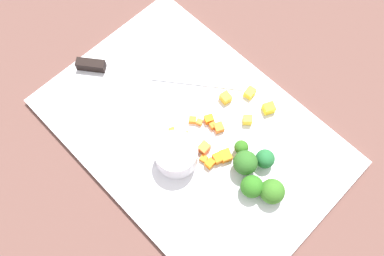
% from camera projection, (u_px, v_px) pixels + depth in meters
% --- Properties ---
extents(ground_plane, '(4.00, 4.00, 0.00)m').
position_uv_depth(ground_plane, '(192.00, 133.00, 0.71)').
color(ground_plane, brown).
extents(cutting_board, '(0.53, 0.37, 0.01)m').
position_uv_depth(cutting_board, '(192.00, 131.00, 0.71)').
color(cutting_board, white).
rests_on(cutting_board, ground_plane).
extents(prep_bowl, '(0.07, 0.07, 0.05)m').
position_uv_depth(prep_bowl, '(176.00, 155.00, 0.66)').
color(prep_bowl, white).
rests_on(prep_bowl, cutting_board).
extents(chef_knife, '(0.27, 0.22, 0.02)m').
position_uv_depth(chef_knife, '(134.00, 71.00, 0.75)').
color(chef_knife, silver).
rests_on(chef_knife, cutting_board).
extents(carrot_dice_0, '(0.01, 0.01, 0.01)m').
position_uv_depth(carrot_dice_0, '(199.00, 122.00, 0.70)').
color(carrot_dice_0, orange).
rests_on(carrot_dice_0, cutting_board).
extents(carrot_dice_1, '(0.01, 0.01, 0.01)m').
position_uv_depth(carrot_dice_1, '(213.00, 126.00, 0.70)').
color(carrot_dice_1, orange).
rests_on(carrot_dice_1, cutting_board).
extents(carrot_dice_2, '(0.02, 0.01, 0.01)m').
position_uv_depth(carrot_dice_2, '(204.00, 159.00, 0.68)').
color(carrot_dice_2, orange).
rests_on(carrot_dice_2, cutting_board).
extents(carrot_dice_3, '(0.02, 0.02, 0.01)m').
position_uv_depth(carrot_dice_3, '(209.00, 119.00, 0.70)').
color(carrot_dice_3, orange).
rests_on(carrot_dice_3, cutting_board).
extents(carrot_dice_4, '(0.01, 0.02, 0.01)m').
position_uv_depth(carrot_dice_4, '(210.00, 163.00, 0.67)').
color(carrot_dice_4, orange).
rests_on(carrot_dice_4, cutting_board).
extents(carrot_dice_5, '(0.02, 0.01, 0.01)m').
position_uv_depth(carrot_dice_5, '(172.00, 131.00, 0.70)').
color(carrot_dice_5, orange).
rests_on(carrot_dice_5, cutting_board).
extents(carrot_dice_6, '(0.03, 0.02, 0.02)m').
position_uv_depth(carrot_dice_6, '(226.00, 156.00, 0.68)').
color(carrot_dice_6, orange).
rests_on(carrot_dice_6, cutting_board).
extents(carrot_dice_7, '(0.02, 0.02, 0.02)m').
position_uv_depth(carrot_dice_7, '(218.00, 158.00, 0.67)').
color(carrot_dice_7, orange).
rests_on(carrot_dice_7, cutting_board).
extents(carrot_dice_8, '(0.02, 0.02, 0.02)m').
position_uv_depth(carrot_dice_8, '(204.00, 148.00, 0.68)').
color(carrot_dice_8, orange).
rests_on(carrot_dice_8, cutting_board).
extents(carrot_dice_9, '(0.02, 0.02, 0.01)m').
position_uv_depth(carrot_dice_9, '(193.00, 120.00, 0.71)').
color(carrot_dice_9, orange).
rests_on(carrot_dice_9, cutting_board).
extents(carrot_dice_10, '(0.01, 0.01, 0.01)m').
position_uv_depth(carrot_dice_10, '(184.00, 133.00, 0.70)').
color(carrot_dice_10, orange).
rests_on(carrot_dice_10, cutting_board).
extents(carrot_dice_11, '(0.02, 0.02, 0.01)m').
position_uv_depth(carrot_dice_11, '(219.00, 128.00, 0.70)').
color(carrot_dice_11, orange).
rests_on(carrot_dice_11, cutting_board).
extents(pepper_dice_0, '(0.02, 0.02, 0.02)m').
position_uv_depth(pepper_dice_0, '(224.00, 97.00, 0.72)').
color(pepper_dice_0, yellow).
rests_on(pepper_dice_0, cutting_board).
extents(pepper_dice_1, '(0.02, 0.02, 0.02)m').
position_uv_depth(pepper_dice_1, '(247.00, 120.00, 0.70)').
color(pepper_dice_1, yellow).
rests_on(pepper_dice_1, cutting_board).
extents(pepper_dice_2, '(0.02, 0.02, 0.01)m').
position_uv_depth(pepper_dice_2, '(250.00, 93.00, 0.73)').
color(pepper_dice_2, yellow).
rests_on(pepper_dice_2, cutting_board).
extents(pepper_dice_3, '(0.02, 0.03, 0.02)m').
position_uv_depth(pepper_dice_3, '(269.00, 108.00, 0.71)').
color(pepper_dice_3, yellow).
rests_on(pepper_dice_3, cutting_board).
extents(broccoli_floret_0, '(0.03, 0.03, 0.03)m').
position_uv_depth(broccoli_floret_0, '(241.00, 147.00, 0.67)').
color(broccoli_floret_0, '#98C460').
rests_on(broccoli_floret_0, cutting_board).
extents(broccoli_floret_1, '(0.03, 0.03, 0.04)m').
position_uv_depth(broccoli_floret_1, '(265.00, 159.00, 0.66)').
color(broccoli_floret_1, '#8DBC54').
rests_on(broccoli_floret_1, cutting_board).
extents(broccoli_floret_2, '(0.04, 0.04, 0.04)m').
position_uv_depth(broccoli_floret_2, '(272.00, 191.00, 0.64)').
color(broccoli_floret_2, '#8FB86D').
rests_on(broccoli_floret_2, cutting_board).
extents(broccoli_floret_3, '(0.04, 0.04, 0.05)m').
position_uv_depth(broccoli_floret_3, '(245.00, 163.00, 0.65)').
color(broccoli_floret_3, '#87B158').
rests_on(broccoli_floret_3, cutting_board).
extents(broccoli_floret_4, '(0.04, 0.04, 0.04)m').
position_uv_depth(broccoli_floret_4, '(252.00, 187.00, 0.64)').
color(broccoli_floret_4, '#81AB69').
rests_on(broccoli_floret_4, cutting_board).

